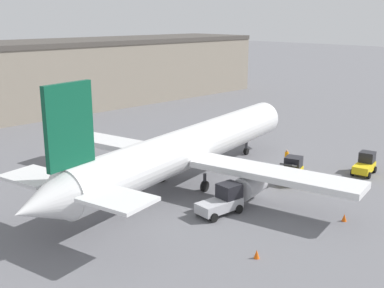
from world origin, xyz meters
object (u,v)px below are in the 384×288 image
object	(u,v)px
safety_cone_near	(344,218)
belt_loader_truck	(291,170)
baggage_tug	(223,201)
ground_crew_worker	(287,158)
pushback_tug	(365,164)
safety_cone_far	(257,254)
airplane	(186,149)

from	to	relation	value
safety_cone_near	belt_loader_truck	bearing A→B (deg)	58.95
baggage_tug	belt_loader_truck	bearing A→B (deg)	8.85
baggage_tug	safety_cone_near	bearing A→B (deg)	-49.11
baggage_tug	ground_crew_worker	bearing A→B (deg)	19.27
ground_crew_worker	pushback_tug	bearing A→B (deg)	-171.78
belt_loader_truck	safety_cone_far	world-z (taller)	belt_loader_truck
airplane	belt_loader_truck	bearing A→B (deg)	-49.95
safety_cone_near	safety_cone_far	bearing A→B (deg)	173.63
ground_crew_worker	safety_cone_far	distance (m)	19.01
safety_cone_near	safety_cone_far	world-z (taller)	same
ground_crew_worker	safety_cone_near	xyz separation A→B (m)	(-7.73, -10.37, -0.65)
pushback_tug	safety_cone_near	xyz separation A→B (m)	(-11.26, -4.09, -0.61)
belt_loader_truck	safety_cone_near	xyz separation A→B (m)	(-4.67, -7.75, -0.71)
safety_cone_far	baggage_tug	bearing A→B (deg)	59.03
ground_crew_worker	baggage_tug	bearing A→B (deg)	83.18
belt_loader_truck	baggage_tug	bearing A→B (deg)	165.55
pushback_tug	safety_cone_near	distance (m)	11.99
ground_crew_worker	pushback_tug	world-z (taller)	pushback_tug
baggage_tug	safety_cone_far	bearing A→B (deg)	-116.00
airplane	safety_cone_near	world-z (taller)	airplane
baggage_tug	belt_loader_truck	xyz separation A→B (m)	(9.80, 0.67, 0.00)
pushback_tug	safety_cone_far	bearing A→B (deg)	177.34
safety_cone_near	ground_crew_worker	bearing A→B (deg)	53.30
safety_cone_near	safety_cone_far	xyz separation A→B (m)	(-8.80, 0.98, 0.00)
pushback_tug	airplane	bearing A→B (deg)	134.47
safety_cone_near	pushback_tug	bearing A→B (deg)	19.98
ground_crew_worker	airplane	bearing A→B (deg)	52.03
airplane	ground_crew_worker	distance (m)	11.13
airplane	ground_crew_worker	world-z (taller)	airplane
airplane	baggage_tug	bearing A→B (deg)	-122.61
pushback_tug	safety_cone_near	size ratio (longest dim) A/B	5.73
airplane	belt_loader_truck	size ratio (longest dim) A/B	9.86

